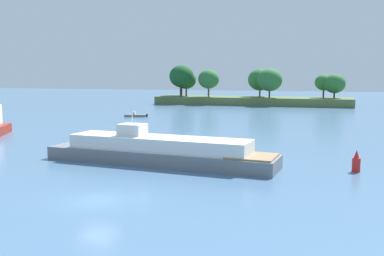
{
  "coord_description": "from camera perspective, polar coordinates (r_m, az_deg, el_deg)",
  "views": [
    {
      "loc": [
        14.33,
        -25.3,
        8.32
      ],
      "look_at": [
        -2.77,
        30.39,
        1.2
      ],
      "focal_mm": 41.08,
      "sensor_mm": 36.0,
      "label": 1
    }
  ],
  "objects": [
    {
      "name": "ground_plane",
      "position": [
        30.24,
        -12.13,
        -9.16
      ],
      "size": [
        400.0,
        400.0,
        0.0
      ],
      "primitive_type": "plane",
      "color": "#476B8E"
    },
    {
      "name": "white_riverboat",
      "position": [
        41.43,
        -4.28,
        -2.98
      ],
      "size": [
        22.76,
        6.23,
        5.02
      ],
      "color": "slate",
      "rests_on": "ground"
    },
    {
      "name": "channel_buoy_red",
      "position": [
        40.3,
        20.55,
        -4.22
      ],
      "size": [
        0.7,
        0.7,
        1.9
      ],
      "color": "red",
      "rests_on": "ground"
    },
    {
      "name": "fishing_skiff",
      "position": [
        87.55,
        -7.32,
        1.63
      ],
      "size": [
        4.59,
        2.57,
        0.97
      ],
      "color": "slate",
      "rests_on": "ground"
    },
    {
      "name": "treeline_island",
      "position": [
        122.85,
        6.49,
        5.04
      ],
      "size": [
        53.13,
        12.21,
        10.93
      ],
      "color": "#566B3D",
      "rests_on": "ground"
    }
  ]
}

